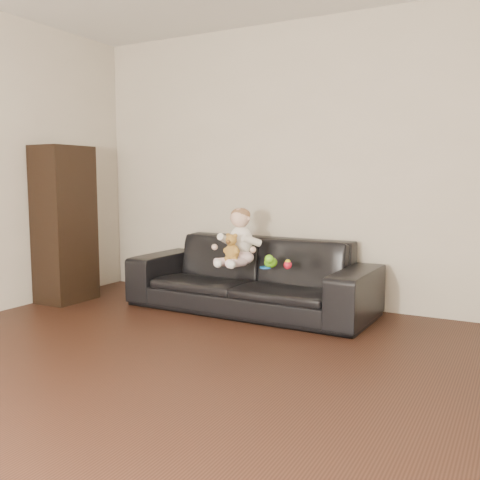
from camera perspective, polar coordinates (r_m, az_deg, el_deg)
The scene contains 10 objects.
floor at distance 2.74m, azimuth -10.57°, elevation -18.87°, with size 5.50×5.50×0.00m, color black.
wall_back at distance 4.92m, azimuth 9.77°, elevation 7.99°, with size 5.00×5.00×0.00m, color beige.
sofa at distance 4.75m, azimuth 1.12°, elevation -3.75°, with size 2.18×0.85×0.64m, color black.
cabinet at distance 5.34m, azimuth -18.21°, elevation 1.59°, with size 0.37×0.51×1.47m, color black.
shelf_item at distance 5.31m, azimuth -18.19°, elevation 5.15°, with size 0.18×0.25×0.28m, color silver.
baby at distance 4.62m, azimuth -0.08°, elevation -0.01°, with size 0.38×0.45×0.50m.
teddy_bear at distance 4.49m, azimuth -0.89°, elevation -0.82°, with size 0.15×0.15×0.23m.
toy_green at distance 4.52m, azimuth 3.30°, elevation -2.41°, with size 0.11×0.13×0.09m, color #68CE18.
toy_rattle at distance 4.46m, azimuth 5.11°, elevation -2.68°, with size 0.07×0.07×0.07m, color red.
toy_blue_disc at distance 4.51m, azimuth 2.72°, elevation -2.94°, with size 0.09×0.09×0.01m, color blue.
Camera 1 is at (1.57, -1.91, 1.17)m, focal length 40.00 mm.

